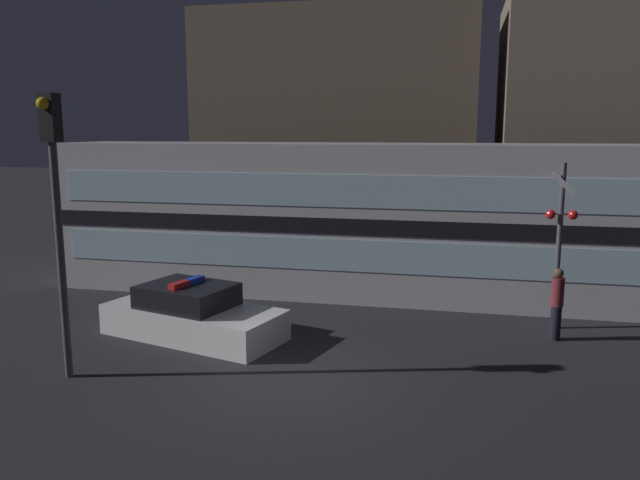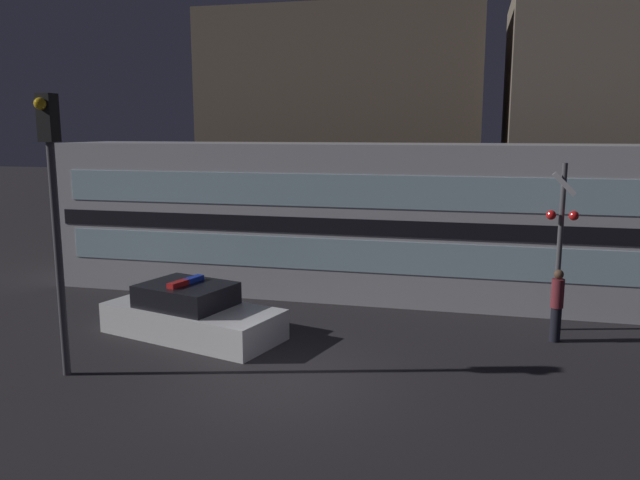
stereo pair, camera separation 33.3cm
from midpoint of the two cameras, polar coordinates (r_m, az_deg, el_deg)
The scene contains 8 objects.
ground_plane at distance 12.60m, azimuth -3.59°, elevation -12.76°, with size 120.00×120.00×0.00m, color #262326.
train at distance 18.39m, azimuth 8.88°, elevation 1.69°, with size 22.20×2.98×4.48m.
police_car at distance 15.29m, azimuth -12.21°, elevation -6.76°, with size 4.64×2.94×1.37m.
pedestrian at distance 15.56m, azimuth 20.27°, elevation -5.46°, with size 0.29×0.29×1.72m.
crossing_signal_near at distance 16.12m, azimuth 20.51°, elevation 0.25°, with size 0.74×0.31×4.10m.
traffic_light_corner at distance 12.97m, azimuth -23.68°, elevation 3.61°, with size 0.30×0.46×5.55m.
building_left at distance 27.05m, azimuth 1.56°, elevation 9.87°, with size 11.14×6.26×9.56m.
building_center at distance 26.83m, azimuth 26.74°, elevation 8.99°, with size 10.17×6.29×9.73m.
Camera 1 is at (3.10, -11.18, 4.89)m, focal length 35.00 mm.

